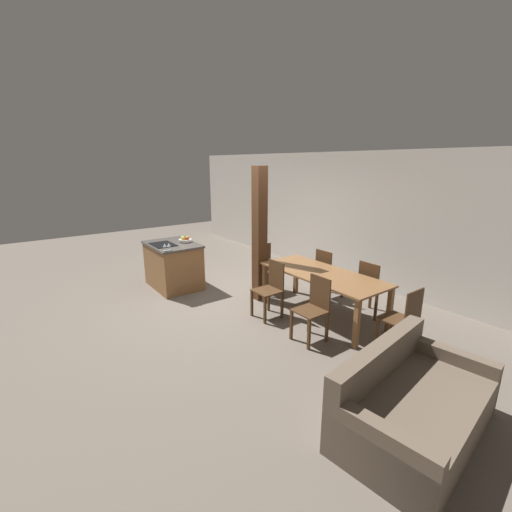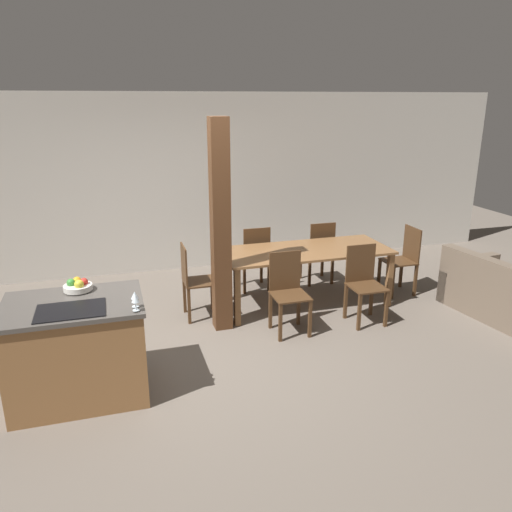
{
  "view_description": "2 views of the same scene",
  "coord_description": "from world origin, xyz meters",
  "px_view_note": "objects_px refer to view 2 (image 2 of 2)",
  "views": [
    {
      "loc": [
        5.08,
        -3.1,
        2.47
      ],
      "look_at": [
        0.6,
        0.2,
        0.95
      ],
      "focal_mm": 24.0,
      "sensor_mm": 36.0,
      "label": 1
    },
    {
      "loc": [
        -0.89,
        -4.79,
        2.6
      ],
      "look_at": [
        0.6,
        0.2,
        0.95
      ],
      "focal_mm": 35.0,
      "sensor_mm": 36.0,
      "label": 2
    }
  ],
  "objects_px": {
    "dining_table": "(306,256)",
    "timber_post": "(220,228)",
    "kitchen_island": "(78,349)",
    "dining_chair_far_right": "(319,251)",
    "wine_glass_middle": "(135,296)",
    "dining_chair_far_left": "(255,257)",
    "dining_chair_near_left": "(288,291)",
    "dining_chair_foot_end": "(403,259)",
    "dining_chair_near_right": "(364,282)",
    "dining_chair_head_end": "(194,280)",
    "wine_glass_near": "(135,299)",
    "fruit_bowl": "(78,286)"
  },
  "relations": [
    {
      "from": "dining_chair_far_right",
      "to": "dining_chair_head_end",
      "type": "relative_size",
      "value": 1.0
    },
    {
      "from": "dining_table",
      "to": "dining_chair_foot_end",
      "type": "height_order",
      "value": "dining_chair_foot_end"
    },
    {
      "from": "wine_glass_near",
      "to": "dining_chair_foot_end",
      "type": "distance_m",
      "value": 4.11
    },
    {
      "from": "fruit_bowl",
      "to": "dining_chair_foot_end",
      "type": "relative_size",
      "value": 0.28
    },
    {
      "from": "dining_chair_near_left",
      "to": "dining_chair_far_left",
      "type": "bearing_deg",
      "value": 90.0
    },
    {
      "from": "wine_glass_near",
      "to": "kitchen_island",
      "type": "bearing_deg",
      "value": 145.87
    },
    {
      "from": "wine_glass_middle",
      "to": "dining_chair_far_right",
      "type": "xyz_separation_m",
      "value": [
        2.72,
        2.34,
        -0.53
      ]
    },
    {
      "from": "dining_chair_far_right",
      "to": "dining_chair_foot_end",
      "type": "distance_m",
      "value": 1.18
    },
    {
      "from": "fruit_bowl",
      "to": "dining_table",
      "type": "distance_m",
      "value": 2.95
    },
    {
      "from": "dining_chair_far_left",
      "to": "dining_chair_near_right",
      "type": "bearing_deg",
      "value": 125.7
    },
    {
      "from": "dining_chair_foot_end",
      "to": "dining_chair_far_right",
      "type": "bearing_deg",
      "value": -124.95
    },
    {
      "from": "dining_table",
      "to": "dining_chair_far_left",
      "type": "distance_m",
      "value": 0.85
    },
    {
      "from": "dining_chair_near_right",
      "to": "dining_chair_far_left",
      "type": "relative_size",
      "value": 1.0
    },
    {
      "from": "dining_chair_head_end",
      "to": "kitchen_island",
      "type": "bearing_deg",
      "value": 136.92
    },
    {
      "from": "dining_chair_near_left",
      "to": "kitchen_island",
      "type": "bearing_deg",
      "value": -162.52
    },
    {
      "from": "dining_table",
      "to": "dining_chair_near_right",
      "type": "xyz_separation_m",
      "value": [
        0.49,
        -0.68,
        -0.17
      ]
    },
    {
      "from": "wine_glass_near",
      "to": "dining_chair_far_right",
      "type": "bearing_deg",
      "value": 41.71
    },
    {
      "from": "wine_glass_near",
      "to": "dining_chair_near_left",
      "type": "relative_size",
      "value": 0.15
    },
    {
      "from": "dining_chair_near_right",
      "to": "fruit_bowl",
      "type": "bearing_deg",
      "value": -172.09
    },
    {
      "from": "dining_chair_far_left",
      "to": "dining_chair_far_right",
      "type": "height_order",
      "value": "same"
    },
    {
      "from": "dining_chair_near_left",
      "to": "dining_table",
      "type": "bearing_deg",
      "value": 54.3
    },
    {
      "from": "wine_glass_near",
      "to": "timber_post",
      "type": "bearing_deg",
      "value": 53.02
    },
    {
      "from": "timber_post",
      "to": "fruit_bowl",
      "type": "bearing_deg",
      "value": -153.65
    },
    {
      "from": "dining_chair_far_left",
      "to": "wine_glass_middle",
      "type": "bearing_deg",
      "value": 53.31
    },
    {
      "from": "kitchen_island",
      "to": "dining_chair_near_right",
      "type": "xyz_separation_m",
      "value": [
        3.24,
        0.71,
        0.03
      ]
    },
    {
      "from": "dining_chair_near_left",
      "to": "wine_glass_middle",
      "type": "bearing_deg",
      "value": -150.46
    },
    {
      "from": "timber_post",
      "to": "dining_table",
      "type": "bearing_deg",
      "value": 17.22
    },
    {
      "from": "wine_glass_middle",
      "to": "dining_chair_far_left",
      "type": "bearing_deg",
      "value": 53.31
    },
    {
      "from": "timber_post",
      "to": "dining_chair_far_right",
      "type": "bearing_deg",
      "value": 31.91
    },
    {
      "from": "wine_glass_middle",
      "to": "dining_table",
      "type": "xyz_separation_m",
      "value": [
        2.23,
        1.66,
        -0.36
      ]
    },
    {
      "from": "wine_glass_near",
      "to": "dining_chair_far_right",
      "type": "xyz_separation_m",
      "value": [
        2.72,
        2.42,
        -0.53
      ]
    },
    {
      "from": "dining_chair_near_left",
      "to": "dining_chair_head_end",
      "type": "bearing_deg",
      "value": 145.05
    },
    {
      "from": "dining_table",
      "to": "dining_chair_near_right",
      "type": "distance_m",
      "value": 0.85
    },
    {
      "from": "dining_chair_far_left",
      "to": "dining_chair_head_end",
      "type": "bearing_deg",
      "value": 34.95
    },
    {
      "from": "dining_chair_near_right",
      "to": "dining_chair_head_end",
      "type": "distance_m",
      "value": 2.05
    },
    {
      "from": "wine_glass_near",
      "to": "dining_chair_near_left",
      "type": "height_order",
      "value": "wine_glass_near"
    },
    {
      "from": "wine_glass_middle",
      "to": "dining_chair_near_right",
      "type": "distance_m",
      "value": 2.94
    },
    {
      "from": "kitchen_island",
      "to": "dining_chair_far_left",
      "type": "bearing_deg",
      "value": 42.34
    },
    {
      "from": "fruit_bowl",
      "to": "dining_chair_foot_end",
      "type": "height_order",
      "value": "fruit_bowl"
    },
    {
      "from": "dining_table",
      "to": "dining_chair_near_left",
      "type": "xyz_separation_m",
      "value": [
        -0.49,
        -0.68,
        -0.17
      ]
    },
    {
      "from": "kitchen_island",
      "to": "dining_chair_near_left",
      "type": "height_order",
      "value": "dining_chair_near_left"
    },
    {
      "from": "dining_table",
      "to": "timber_post",
      "type": "distance_m",
      "value": 1.37
    },
    {
      "from": "dining_chair_head_end",
      "to": "dining_chair_foot_end",
      "type": "distance_m",
      "value": 2.91
    },
    {
      "from": "wine_glass_middle",
      "to": "dining_chair_near_left",
      "type": "distance_m",
      "value": 2.07
    },
    {
      "from": "kitchen_island",
      "to": "dining_chair_head_end",
      "type": "height_order",
      "value": "dining_chair_head_end"
    },
    {
      "from": "wine_glass_middle",
      "to": "dining_chair_near_left",
      "type": "xyz_separation_m",
      "value": [
        1.74,
        0.99,
        -0.53
      ]
    },
    {
      "from": "fruit_bowl",
      "to": "wine_glass_near",
      "type": "xyz_separation_m",
      "value": [
        0.48,
        -0.62,
        0.06
      ]
    },
    {
      "from": "kitchen_island",
      "to": "timber_post",
      "type": "height_order",
      "value": "timber_post"
    },
    {
      "from": "kitchen_island",
      "to": "dining_table",
      "type": "distance_m",
      "value": 3.09
    },
    {
      "from": "dining_table",
      "to": "timber_post",
      "type": "bearing_deg",
      "value": -162.78
    }
  ]
}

